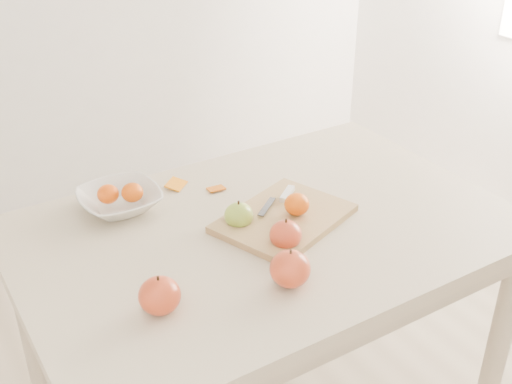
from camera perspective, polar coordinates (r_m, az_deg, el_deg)
table at (r=1.63m, az=0.93°, el=-5.93°), size 1.20×0.80×0.75m
cutting_board at (r=1.59m, az=2.51°, el=-2.36°), size 0.38×0.33×0.02m
board_tangerine at (r=1.58m, az=3.65°, el=-1.09°), size 0.06×0.06×0.05m
fruit_bowl at (r=1.67m, az=-12.02°, el=-0.73°), size 0.20×0.20×0.05m
bowl_tangerine_near at (r=1.66m, az=-13.02°, el=-0.17°), size 0.06×0.06×0.05m
bowl_tangerine_far at (r=1.65m, az=-10.94°, el=-0.03°), size 0.06×0.06×0.05m
orange_peel_a at (r=1.76m, az=-7.12°, el=0.56°), size 0.07×0.07×0.01m
orange_peel_b at (r=1.73m, az=-3.56°, el=0.24°), size 0.05×0.04×0.01m
paring_knife at (r=1.65m, az=2.49°, el=-0.36°), size 0.16×0.09×0.01m
apple_green at (r=1.55m, az=-1.54°, el=-2.10°), size 0.07×0.07×0.06m
apple_red_c at (r=1.48m, az=2.65°, el=-3.82°), size 0.08×0.08×0.07m
apple_red_e at (r=1.36m, az=3.05°, el=-6.83°), size 0.09×0.09×0.08m
apple_red_d at (r=1.30m, az=-8.57°, el=-9.09°), size 0.09×0.09×0.08m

